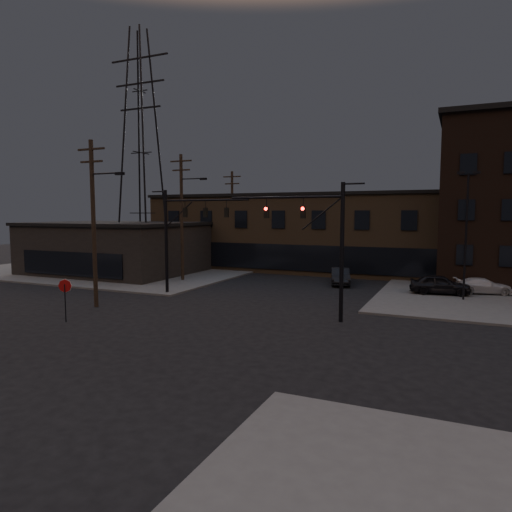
# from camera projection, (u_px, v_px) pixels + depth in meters

# --- Properties ---
(ground) EXTENTS (140.00, 140.00, 0.00)m
(ground) POSITION_uv_depth(u_px,v_px,m) (204.00, 328.00, 24.90)
(ground) COLOR black
(ground) RESTS_ON ground
(sidewalk_nw) EXTENTS (30.00, 30.00, 0.15)m
(sidewalk_nw) POSITION_uv_depth(u_px,v_px,m) (138.00, 265.00, 53.83)
(sidewalk_nw) COLOR #474744
(sidewalk_nw) RESTS_ON ground
(building_row) EXTENTS (40.00, 12.00, 8.00)m
(building_row) POSITION_uv_depth(u_px,v_px,m) (334.00, 234.00, 49.96)
(building_row) COLOR brown
(building_row) RESTS_ON ground
(building_left) EXTENTS (16.00, 12.00, 5.00)m
(building_left) POSITION_uv_depth(u_px,v_px,m) (116.00, 249.00, 47.33)
(building_left) COLOR black
(building_left) RESTS_ON ground
(traffic_signal_near) EXTENTS (7.12, 0.24, 8.00)m
(traffic_signal_near) POSITION_uv_depth(u_px,v_px,m) (323.00, 236.00, 26.34)
(traffic_signal_near) COLOR black
(traffic_signal_near) RESTS_ON ground
(traffic_signal_far) EXTENTS (7.12, 0.24, 8.00)m
(traffic_signal_far) POSITION_uv_depth(u_px,v_px,m) (180.00, 230.00, 34.42)
(traffic_signal_far) COLOR black
(traffic_signal_far) RESTS_ON ground
(stop_sign) EXTENTS (0.72, 0.33, 2.48)m
(stop_sign) POSITION_uv_depth(u_px,v_px,m) (65.00, 290.00, 26.17)
(stop_sign) COLOR black
(stop_sign) RESTS_ON ground
(utility_pole_near) EXTENTS (3.70, 0.28, 11.00)m
(utility_pole_near) POSITION_uv_depth(u_px,v_px,m) (94.00, 219.00, 29.99)
(utility_pole_near) COLOR black
(utility_pole_near) RESTS_ON ground
(utility_pole_mid) EXTENTS (3.70, 0.28, 11.50)m
(utility_pole_mid) POSITION_uv_depth(u_px,v_px,m) (182.00, 214.00, 41.28)
(utility_pole_mid) COLOR black
(utility_pole_mid) RESTS_ON ground
(utility_pole_far) EXTENTS (2.20, 0.28, 11.00)m
(utility_pole_far) POSITION_uv_depth(u_px,v_px,m) (232.00, 217.00, 52.65)
(utility_pole_far) COLOR black
(utility_pole_far) RESTS_ON ground
(transmission_tower) EXTENTS (7.00, 7.00, 25.00)m
(transmission_tower) POSITION_uv_depth(u_px,v_px,m) (141.00, 153.00, 47.39)
(transmission_tower) COLOR black
(transmission_tower) RESTS_ON ground
(lot_light_a) EXTENTS (1.50, 0.28, 9.14)m
(lot_light_a) POSITION_uv_depth(u_px,v_px,m) (466.00, 224.00, 31.81)
(lot_light_a) COLOR black
(lot_light_a) RESTS_ON ground
(parked_car_lot_a) EXTENTS (4.51, 2.20, 1.48)m
(parked_car_lot_a) POSITION_uv_depth(u_px,v_px,m) (440.00, 284.00, 34.46)
(parked_car_lot_a) COLOR black
(parked_car_lot_a) RESTS_ON sidewalk_ne
(parked_car_lot_b) EXTENTS (4.36, 2.60, 1.18)m
(parked_car_lot_b) POSITION_uv_depth(u_px,v_px,m) (483.00, 286.00, 34.65)
(parked_car_lot_b) COLOR #B7B7B9
(parked_car_lot_b) RESTS_ON sidewalk_ne
(car_crossing) EXTENTS (2.70, 4.69, 1.46)m
(car_crossing) POSITION_uv_depth(u_px,v_px,m) (340.00, 276.00, 40.02)
(car_crossing) COLOR black
(car_crossing) RESTS_ON ground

